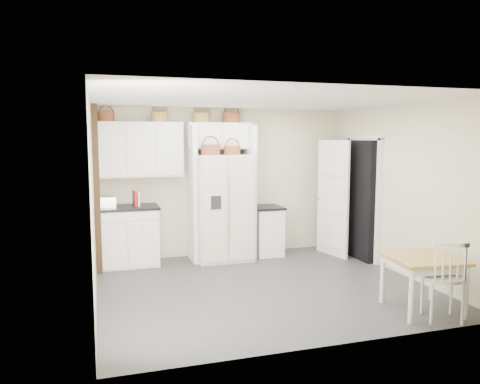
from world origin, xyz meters
name	(u,v)px	position (x,y,z in m)	size (l,w,h in m)	color
floor	(262,286)	(0.00, 0.00, 0.00)	(4.50, 4.50, 0.00)	#383838
ceiling	(263,100)	(0.00, 0.00, 2.60)	(4.50, 4.50, 0.00)	white
wall_back	(225,182)	(0.00, 2.00, 1.30)	(4.50, 4.50, 0.00)	beige
wall_left	(93,202)	(-2.25, 0.00, 1.30)	(4.00, 4.00, 0.00)	beige
wall_right	(402,190)	(2.25, 0.00, 1.30)	(4.00, 4.00, 0.00)	beige
refrigerator	(223,207)	(-0.15, 1.62, 0.91)	(0.94, 0.75, 1.81)	beige
base_cab_left	(126,237)	(-1.77, 1.70, 0.47)	(1.02, 0.64, 0.94)	white
base_cab_right	(267,231)	(0.69, 1.70, 0.42)	(0.48, 0.57, 0.84)	white
dining_table	(422,284)	(1.53, -1.45, 0.34)	(0.81, 0.81, 0.67)	olive
windsor_chair	(443,278)	(1.57, -1.75, 0.50)	(0.49, 0.44, 0.99)	white
counter_left	(125,207)	(-1.77, 1.70, 0.96)	(1.06, 0.68, 0.04)	black
counter_right	(267,207)	(0.69, 1.70, 0.86)	(0.51, 0.61, 0.04)	black
toaster	(108,202)	(-2.04, 1.60, 1.07)	(0.25, 0.14, 0.17)	silver
cookbook_red	(135,199)	(-1.62, 1.62, 1.11)	(0.04, 0.17, 0.25)	maroon
cookbook_cream	(138,199)	(-1.56, 1.62, 1.10)	(0.03, 0.15, 0.23)	beige
basket_upper_a	(106,117)	(-2.02, 1.83, 2.42)	(0.26, 0.26, 0.14)	brown
basket_upper_c	(159,117)	(-1.17, 1.83, 2.43)	(0.28, 0.28, 0.16)	olive
basket_bridge_a	(201,118)	(-0.47, 1.83, 2.43)	(0.29, 0.29, 0.16)	olive
basket_bridge_b	(231,118)	(0.07, 1.83, 2.44)	(0.31, 0.31, 0.18)	brown
basket_fridge_a	(211,150)	(-0.38, 1.52, 1.89)	(0.32, 0.32, 0.17)	brown
basket_fridge_b	(232,150)	(-0.01, 1.52, 1.88)	(0.28, 0.28, 0.15)	brown
upper_cabinet	(140,149)	(-1.50, 1.83, 1.90)	(1.40, 0.34, 0.90)	white
bridge_cabinet	(219,136)	(-0.15, 1.83, 2.12)	(1.12, 0.34, 0.45)	white
fridge_panel_left	(192,194)	(-0.66, 1.70, 1.15)	(0.08, 0.60, 2.30)	white
fridge_panel_right	(249,192)	(0.36, 1.70, 1.15)	(0.08, 0.60, 2.30)	white
trim_post	(97,190)	(-2.20, 1.35, 1.30)	(0.09, 0.09, 2.60)	#322012
doorway_void	(361,200)	(2.16, 1.00, 1.02)	(0.18, 0.85, 2.05)	black
door_slab	(333,198)	(1.80, 1.33, 1.02)	(0.80, 0.04, 2.05)	white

